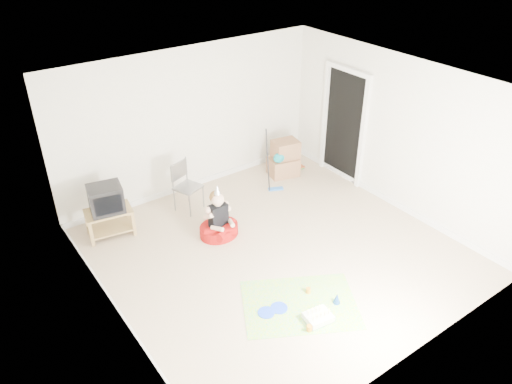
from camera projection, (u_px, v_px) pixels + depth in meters
ground at (277, 251)px, 7.63m from camera, size 5.00×5.00×0.00m
doorway_recess at (344, 126)px, 9.19m from camera, size 0.02×0.90×2.05m
tv_stand at (110, 220)px, 7.89m from camera, size 0.78×0.56×0.45m
crt_tv at (106, 199)px, 7.69m from camera, size 0.58×0.51×0.44m
folding_chair at (188, 187)px, 8.45m from camera, size 0.51×0.50×0.89m
cardboard_boxes at (284, 159)px, 9.57m from camera, size 0.64×0.53×0.70m
floor_mop at (276, 177)px, 9.10m from camera, size 0.29×0.35×1.11m
book_pile at (298, 166)px, 9.97m from camera, size 0.20×0.25×0.05m
seated_woman at (219, 224)px, 7.91m from camera, size 0.66×0.66×0.92m
party_mat at (300, 304)px, 6.64m from camera, size 1.84×1.68×0.01m
birthday_cake at (318, 318)px, 6.37m from camera, size 0.37×0.31×0.15m
blue_plate_near at (279, 308)px, 6.57m from camera, size 0.29×0.29×0.01m
blue_plate_far at (266, 312)px, 6.49m from camera, size 0.27×0.27×0.01m
orange_cup_near at (308, 290)px, 6.81m from camera, size 0.07×0.07×0.08m
orange_cup_far at (309, 328)px, 6.21m from camera, size 0.08×0.08×0.08m
blue_party_hat at (337, 298)px, 6.62m from camera, size 0.14×0.14×0.15m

